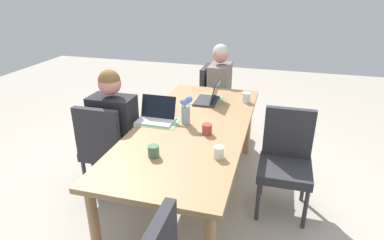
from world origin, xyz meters
name	(u,v)px	position (x,y,z in m)	size (l,w,h in m)	color
ground_plane	(192,197)	(0.00, 0.00, 0.00)	(10.00, 10.00, 0.00)	#B2A899
dining_table	(192,133)	(0.00, 0.00, 0.67)	(2.17, 0.93, 0.75)	#9E754C
chair_head_right_left_near	(214,98)	(1.44, 0.10, 0.50)	(0.44, 0.44, 0.90)	#2D2D33
person_head_right_left_near	(219,98)	(1.38, 0.03, 0.53)	(0.40, 0.36, 1.19)	#2D2D33
chair_far_left_mid	(106,145)	(-0.11, 0.79, 0.50)	(0.44, 0.44, 0.90)	#2D2D33
person_far_left_mid	(115,140)	(-0.03, 0.73, 0.53)	(0.36, 0.40, 1.19)	#2D2D33
chair_near_left_far	(286,157)	(0.12, -0.81, 0.50)	(0.44, 0.44, 0.90)	#2D2D33
flower_vase	(186,109)	(0.02, 0.06, 0.89)	(0.09, 0.11, 0.26)	#8EA8B7
placemat_head_right_left_near	(208,100)	(0.65, 0.01, 0.75)	(0.36, 0.26, 0.00)	#7FAD70
placemat_far_left_mid	(158,122)	(-0.02, 0.31, 0.75)	(0.36, 0.26, 0.00)	#7FAD70
laptop_head_right_left_near	(209,98)	(0.60, -0.01, 0.79)	(0.32, 0.22, 0.21)	#38383D
laptop_far_left_mid	(156,116)	(0.01, 0.33, 0.79)	(0.22, 0.32, 0.21)	silver
coffee_mug_near_left	(246,97)	(0.70, -0.38, 0.80)	(0.08, 0.08, 0.10)	white
coffee_mug_near_right	(154,151)	(-0.58, 0.12, 0.79)	(0.08, 0.08, 0.08)	#47704C
coffee_mug_centre_left	(219,152)	(-0.48, -0.33, 0.79)	(0.07, 0.07, 0.08)	white
coffee_mug_centre_right	(207,129)	(-0.13, -0.16, 0.79)	(0.08, 0.08, 0.09)	#AD3D38
coffee_mug_far_left	(169,104)	(0.32, 0.32, 0.79)	(0.07, 0.07, 0.08)	#33477A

